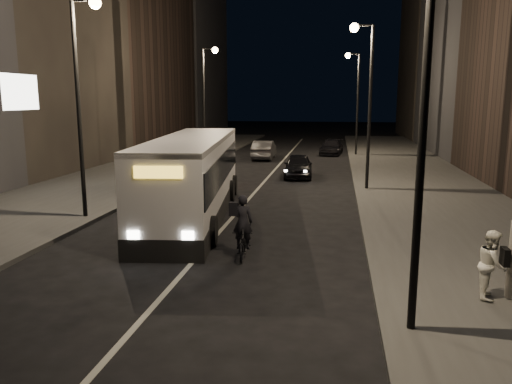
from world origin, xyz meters
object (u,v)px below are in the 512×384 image
at_px(streetlight_right_mid, 365,84).
at_px(cyclist_on_bicycle, 244,237).
at_px(streetlight_left_near, 83,80).
at_px(car_mid, 264,150).
at_px(streetlight_right_far, 355,90).
at_px(car_far, 332,147).
at_px(streetlight_right_near, 412,60).
at_px(pedestrian_woman, 492,264).
at_px(city_bus, 193,174).
at_px(car_near, 298,166).
at_px(streetlight_left_far, 207,89).

relative_size(streetlight_right_mid, cyclist_on_bicycle, 4.18).
relative_size(streetlight_left_near, car_mid, 1.84).
height_order(streetlight_right_mid, streetlight_left_near, same).
bearing_deg(cyclist_on_bicycle, streetlight_right_mid, 66.20).
bearing_deg(streetlight_right_far, cyclist_on_bicycle, -98.12).
distance_m(cyclist_on_bicycle, car_far, 28.77).
bearing_deg(streetlight_right_near, pedestrian_woman, 39.93).
xyz_separation_m(streetlight_right_mid, streetlight_left_near, (-10.66, -8.00, 0.00)).
xyz_separation_m(city_bus, pedestrian_woman, (9.20, -7.43, -0.78)).
bearing_deg(car_far, streetlight_right_mid, -78.08).
bearing_deg(car_near, cyclist_on_bicycle, -94.52).
distance_m(streetlight_right_far, streetlight_left_far, 12.24).
xyz_separation_m(streetlight_right_near, cyclist_on_bicycle, (-3.95, 4.33, -4.71)).
bearing_deg(car_mid, streetlight_left_near, 78.18).
relative_size(cyclist_on_bicycle, car_mid, 0.44).
height_order(streetlight_right_near, streetlight_right_far, same).
bearing_deg(city_bus, pedestrian_woman, -46.06).
xyz_separation_m(streetlight_left_near, pedestrian_woman, (12.93, -6.10, -4.41)).
height_order(streetlight_right_far, cyclist_on_bicycle, streetlight_right_far).
bearing_deg(streetlight_left_near, car_far, 70.35).
xyz_separation_m(streetlight_left_far, pedestrian_woman, (12.93, -24.10, -4.41)).
distance_m(streetlight_right_far, cyclist_on_bicycle, 28.34).
distance_m(streetlight_right_near, car_mid, 30.03).
height_order(cyclist_on_bicycle, car_far, cyclist_on_bicycle).
height_order(city_bus, pedestrian_woman, city_bus).
distance_m(cyclist_on_bicycle, car_near, 15.82).
xyz_separation_m(streetlight_right_far, streetlight_left_far, (-10.66, -6.00, 0.00)).
relative_size(streetlight_right_near, streetlight_right_far, 1.00).
xyz_separation_m(streetlight_right_far, pedestrian_woman, (2.27, -30.10, -4.41)).
relative_size(city_bus, cyclist_on_bicycle, 6.18).
bearing_deg(car_near, streetlight_left_near, -123.43).
relative_size(streetlight_right_far, city_bus, 0.68).
bearing_deg(car_near, car_mid, 108.05).
bearing_deg(streetlight_right_mid, streetlight_right_near, -90.00).
height_order(streetlight_right_mid, streetlight_left_far, same).
height_order(streetlight_right_far, car_near, streetlight_right_far).
bearing_deg(streetlight_right_far, streetlight_right_mid, -90.00).
height_order(car_near, car_far, car_near).
relative_size(car_mid, car_far, 1.05).
height_order(streetlight_left_far, city_bus, streetlight_left_far).
relative_size(streetlight_left_far, car_far, 1.94).
height_order(streetlight_right_mid, city_bus, streetlight_right_mid).
xyz_separation_m(streetlight_right_mid, streetlight_left_far, (-10.66, 10.00, 0.00)).
bearing_deg(streetlight_right_far, pedestrian_woman, -85.69).
bearing_deg(streetlight_left_far, streetlight_right_mid, -43.16).
height_order(city_bus, car_mid, city_bus).
relative_size(streetlight_right_far, cyclist_on_bicycle, 4.18).
bearing_deg(car_mid, car_far, -142.92).
bearing_deg(city_bus, streetlight_left_near, -167.61).
distance_m(streetlight_left_far, car_far, 12.31).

